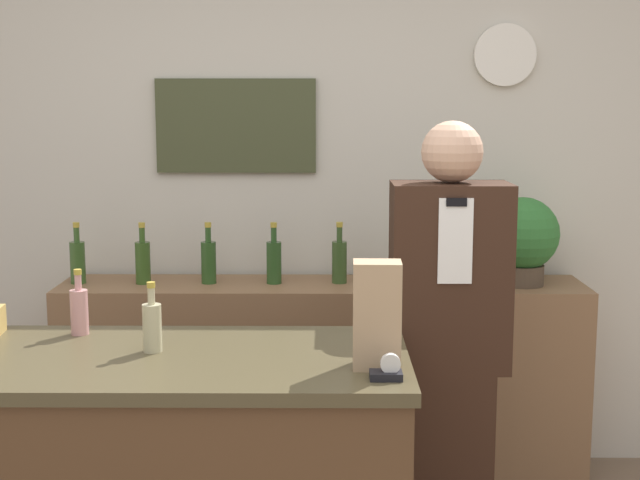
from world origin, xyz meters
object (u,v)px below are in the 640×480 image
object	(u,v)px
shopkeeper	(448,352)
paper_bag	(377,315)
tape_dispenser	(387,371)
potted_plant	(522,238)

from	to	relation	value
shopkeeper	paper_bag	distance (m)	0.77
shopkeeper	tape_dispenser	world-z (taller)	shopkeeper
tape_dispenser	shopkeeper	bearing A→B (deg)	70.25
shopkeeper	potted_plant	bearing A→B (deg)	60.73
paper_bag	tape_dispenser	world-z (taller)	paper_bag
potted_plant	tape_dispenser	size ratio (longest dim) A/B	4.33
potted_plant	shopkeeper	bearing A→B (deg)	-119.27
paper_bag	potted_plant	bearing A→B (deg)	62.84
shopkeeper	tape_dispenser	xyz separation A→B (m)	(-0.27, -0.75, 0.16)
shopkeeper	potted_plant	xyz separation A→B (m)	(0.42, 0.75, 0.30)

